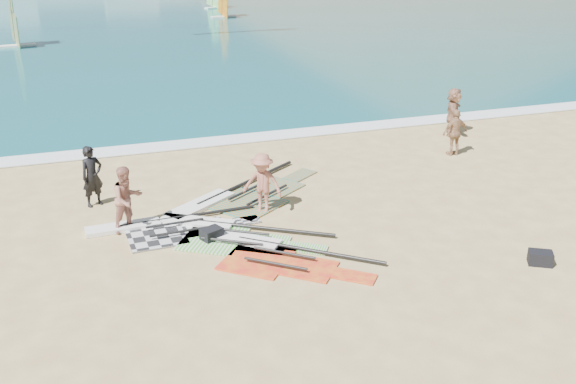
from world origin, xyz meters
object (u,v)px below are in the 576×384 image
object	(u,v)px
rig_orange	(238,197)
beachgoer_right	(453,112)
gear_bag_near	(212,234)
gear_bag_far	(540,258)
beachgoer_back	(455,133)
rig_red	(270,253)
beachgoer_mid	(262,183)
rig_grey	(160,228)
rig_green	(225,232)
person_wetsuit	(92,176)
beachgoer_left	(127,199)

from	to	relation	value
rig_orange	beachgoer_right	bearing A→B (deg)	-14.78
gear_bag_near	gear_bag_far	bearing A→B (deg)	-28.01
beachgoer_back	rig_orange	bearing A→B (deg)	8.18
rig_red	gear_bag_near	distance (m)	1.81
beachgoer_mid	rig_red	bearing A→B (deg)	-67.41
rig_red	gear_bag_near	size ratio (longest dim) A/B	7.56
rig_grey	beachgoer_mid	xyz separation A→B (m)	(3.08, 0.24, 0.87)
gear_bag_near	rig_red	bearing A→B (deg)	-46.60
rig_orange	gear_bag_far	distance (m)	8.98
rig_grey	beachgoer_back	world-z (taller)	beachgoer_back
rig_orange	gear_bag_near	bearing A→B (deg)	-153.59
gear_bag_far	beachgoer_back	distance (m)	8.58
gear_bag_near	beachgoer_mid	xyz separation A→B (m)	(1.85, 1.36, 0.74)
rig_orange	rig_green	bearing A→B (deg)	-147.86
person_wetsuit	beachgoer_back	bearing A→B (deg)	-23.48
rig_red	beachgoer_left	world-z (taller)	beachgoer_left
person_wetsuit	gear_bag_far	bearing A→B (deg)	-62.30
gear_bag_near	beachgoer_left	size ratio (longest dim) A/B	0.29
rig_green	rig_grey	bearing A→B (deg)	-174.94
rig_green	beachgoer_mid	xyz separation A→B (m)	(1.42, 1.10, 0.87)
rig_green	beachgoer_back	world-z (taller)	beachgoer_back
rig_grey	rig_orange	xyz separation A→B (m)	(2.64, 1.52, 0.00)
gear_bag_far	beachgoer_right	xyz separation A→B (m)	(4.01, 10.43, 0.80)
rig_orange	beachgoer_mid	bearing A→B (deg)	-106.62
gear_bag_near	gear_bag_far	size ratio (longest dim) A/B	0.96
rig_green	gear_bag_far	bearing A→B (deg)	1.49
beachgoer_back	gear_bag_near	bearing A→B (deg)	20.63
beachgoer_mid	beachgoer_right	bearing A→B (deg)	63.24
beachgoer_left	beachgoer_mid	distance (m)	3.86
rig_orange	gear_bag_near	world-z (taller)	gear_bag_near
gear_bag_far	beachgoer_back	xyz separation A→B (m)	(2.65, 8.13, 0.70)
rig_orange	beachgoer_right	world-z (taller)	beachgoer_right
rig_grey	beachgoer_mid	world-z (taller)	beachgoer_mid
gear_bag_near	beachgoer_right	world-z (taller)	beachgoer_right
rig_green	person_wetsuit	xyz separation A→B (m)	(-3.26, 3.27, 0.89)
beachgoer_back	person_wetsuit	bearing A→B (deg)	1.11
rig_grey	beachgoer_left	world-z (taller)	beachgoer_left
beachgoer_back	beachgoer_right	bearing A→B (deg)	-122.25
gear_bag_near	rig_orange	bearing A→B (deg)	61.87
gear_bag_far	beachgoer_right	size ratio (longest dim) A/B	0.29
rig_green	beachgoer_back	size ratio (longest dim) A/B	2.56
person_wetsuit	rig_grey	bearing A→B (deg)	-82.60
gear_bag_far	rig_grey	bearing A→B (deg)	149.62
rig_orange	beachgoer_mid	xyz separation A→B (m)	(0.44, -1.28, 0.86)
rig_green	gear_bag_far	distance (m)	8.23
rig_green	beachgoer_mid	distance (m)	1.99
beachgoer_left	beachgoer_back	distance (m)	12.47
rig_red	beachgoer_mid	size ratio (longest dim) A/B	2.27
beachgoer_mid	beachgoer_back	bearing A→B (deg)	54.04
rig_green	beachgoer_right	size ratio (longest dim) A/B	2.28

